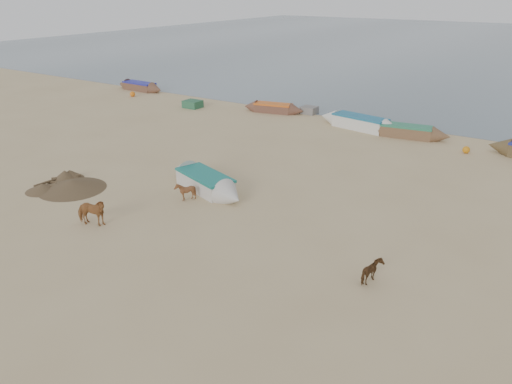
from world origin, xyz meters
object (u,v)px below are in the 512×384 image
cow_adult (91,212)px  calf_right (373,272)px  calf_front (185,191)px  near_canoe (205,182)px

cow_adult → calf_right: (11.66, 2.35, -0.20)m
cow_adult → calf_right: 11.90m
calf_front → calf_right: 10.29m
calf_front → calf_right: size_ratio=1.10×
near_canoe → calf_right: bearing=-0.3°
cow_adult → calf_right: cow_adult is taller
cow_adult → near_canoe: cow_adult is taller
near_canoe → calf_front: bearing=-68.6°
calf_front → calf_right: (10.11, -1.90, -0.04)m
near_canoe → cow_adult: bearing=-85.5°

